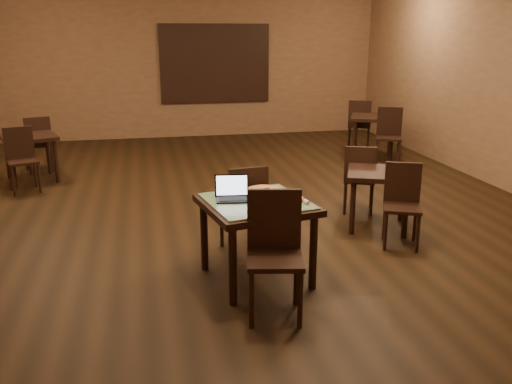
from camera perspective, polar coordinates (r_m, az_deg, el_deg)
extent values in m
plane|color=black|center=(7.24, -2.68, -1.29)|extent=(10.00, 10.00, 0.00)
cube|color=#8B6446|center=(11.87, -6.81, 13.01)|extent=(8.00, 0.02, 3.00)
cube|color=#8B6446|center=(2.22, 18.22, -3.18)|extent=(8.00, 0.02, 3.00)
cube|color=#8B6446|center=(8.52, 25.23, 10.21)|extent=(0.02, 10.00, 3.00)
cube|color=#296899|center=(11.90, -4.34, 13.32)|extent=(2.20, 0.04, 1.50)
cube|color=black|center=(11.87, -4.32, 13.32)|extent=(2.34, 0.02, 1.64)
cylinder|color=black|center=(4.53, -2.46, -7.75)|extent=(0.07, 0.07, 0.71)
cylinder|color=black|center=(5.19, -5.47, -4.54)|extent=(0.07, 0.07, 0.71)
cylinder|color=black|center=(4.83, 6.04, -6.24)|extent=(0.07, 0.07, 0.71)
cylinder|color=black|center=(5.45, 2.15, -3.42)|extent=(0.07, 0.07, 0.71)
cube|color=black|center=(4.86, 0.07, -1.39)|extent=(1.08, 1.08, 0.06)
cube|color=#1B4AB5|center=(4.85, 0.07, -1.00)|extent=(0.99, 0.99, 0.02)
cylinder|color=black|center=(4.24, -0.48, -11.33)|extent=(0.04, 0.04, 0.47)
cylinder|color=black|center=(4.58, -0.51, -9.13)|extent=(0.04, 0.04, 0.47)
cylinder|color=black|center=(4.26, 4.68, -11.26)|extent=(0.04, 0.04, 0.47)
cylinder|color=black|center=(4.59, 4.24, -9.08)|extent=(0.04, 0.04, 0.47)
cube|color=black|center=(4.30, 2.02, -7.13)|extent=(0.51, 0.51, 0.04)
cube|color=black|center=(4.39, 1.93, -2.84)|extent=(0.44, 0.13, 0.50)
cylinder|color=black|center=(5.88, -0.40, -3.30)|extent=(0.04, 0.04, 0.44)
cylinder|color=black|center=(5.58, 0.90, -4.43)|extent=(0.04, 0.04, 0.44)
cylinder|color=black|center=(5.78, -3.63, -3.72)|extent=(0.04, 0.04, 0.44)
cylinder|color=black|center=(5.47, -2.49, -4.91)|extent=(0.04, 0.04, 0.44)
cube|color=black|center=(5.59, -1.42, -1.80)|extent=(0.47, 0.47, 0.04)
cube|color=black|center=(5.35, -0.76, 0.18)|extent=(0.41, 0.11, 0.47)
cube|color=black|center=(4.86, -2.36, -0.79)|extent=(0.33, 0.25, 0.01)
cube|color=black|center=(4.93, -2.59, 0.69)|extent=(0.31, 0.09, 0.20)
cube|color=silver|center=(4.92, -2.58, 0.70)|extent=(0.28, 0.07, 0.17)
cylinder|color=white|center=(4.73, 3.13, -1.28)|extent=(0.28, 0.28, 0.02)
cylinder|color=silver|center=(5.09, 0.83, 0.01)|extent=(0.36, 0.36, 0.01)
cylinder|color=beige|center=(5.09, 0.83, 0.14)|extent=(0.33, 0.33, 0.02)
torus|color=gold|center=(5.09, 0.83, 0.19)|extent=(0.34, 0.34, 0.02)
cube|color=silver|center=(5.07, 1.10, 0.21)|extent=(0.17, 0.27, 0.01)
cylinder|color=white|center=(4.81, 5.08, -0.89)|extent=(0.06, 0.17, 0.04)
cylinder|color=#B52616|center=(4.81, 5.08, -0.89)|extent=(0.04, 0.03, 0.04)
cylinder|color=black|center=(9.82, 10.29, 5.38)|extent=(0.07, 0.07, 0.71)
cylinder|color=black|center=(10.45, 10.43, 6.04)|extent=(0.07, 0.07, 0.71)
cylinder|color=black|center=(9.82, 14.04, 5.16)|extent=(0.07, 0.07, 0.71)
cylinder|color=black|center=(10.45, 13.96, 5.83)|extent=(0.07, 0.07, 0.71)
cube|color=black|center=(10.07, 12.31, 7.66)|extent=(1.06, 1.06, 0.06)
cylinder|color=black|center=(9.40, 12.62, 3.93)|extent=(0.04, 0.04, 0.45)
cylinder|color=black|center=(9.75, 12.62, 4.39)|extent=(0.04, 0.04, 0.45)
cylinder|color=black|center=(9.41, 14.81, 3.80)|extent=(0.04, 0.04, 0.45)
cylinder|color=black|center=(9.76, 14.74, 4.25)|extent=(0.04, 0.04, 0.45)
cube|color=black|center=(9.53, 13.80, 5.54)|extent=(0.56, 0.56, 0.04)
cube|color=black|center=(9.67, 13.88, 7.26)|extent=(0.40, 0.21, 0.48)
cylinder|color=black|center=(10.91, 11.72, 5.72)|extent=(0.04, 0.04, 0.45)
cylinder|color=black|center=(10.56, 11.69, 5.36)|extent=(0.04, 0.04, 0.45)
cylinder|color=black|center=(10.92, 9.82, 5.83)|extent=(0.04, 0.04, 0.45)
cylinder|color=black|center=(10.57, 9.73, 5.48)|extent=(0.04, 0.04, 0.45)
cube|color=black|center=(10.70, 10.81, 6.89)|extent=(0.56, 0.56, 0.04)
cube|color=black|center=(10.47, 10.86, 8.13)|extent=(0.40, 0.21, 0.48)
cylinder|color=black|center=(8.64, -24.21, 2.52)|extent=(0.07, 0.07, 0.67)
cylinder|color=black|center=(9.23, -24.69, 3.28)|extent=(0.07, 0.07, 0.67)
cylinder|color=black|center=(8.72, -20.29, 3.07)|extent=(0.07, 0.07, 0.67)
cylinder|color=black|center=(9.31, -21.01, 3.80)|extent=(0.07, 0.07, 0.67)
cube|color=black|center=(8.90, -22.80, 5.33)|extent=(0.96, 0.96, 0.06)
cylinder|color=black|center=(8.23, -24.16, 0.99)|extent=(0.04, 0.04, 0.42)
cylinder|color=black|center=(8.56, -24.45, 1.51)|extent=(0.04, 0.04, 0.42)
cylinder|color=black|center=(8.27, -21.84, 1.33)|extent=(0.04, 0.04, 0.42)
cylinder|color=black|center=(8.60, -22.22, 1.84)|extent=(0.04, 0.04, 0.42)
cube|color=black|center=(8.36, -23.34, 2.95)|extent=(0.50, 0.50, 0.04)
cube|color=black|center=(8.49, -23.70, 4.80)|extent=(0.39, 0.16, 0.45)
cylinder|color=black|center=(9.77, -21.04, 3.63)|extent=(0.04, 0.04, 0.42)
cylinder|color=black|center=(9.45, -20.67, 3.25)|extent=(0.04, 0.04, 0.42)
cylinder|color=black|center=(9.73, -23.00, 3.35)|extent=(0.04, 0.04, 0.42)
cylinder|color=black|center=(9.40, -22.69, 2.96)|extent=(0.04, 0.04, 0.42)
cube|color=black|center=(9.54, -22.00, 4.65)|extent=(0.50, 0.50, 0.04)
cube|color=black|center=(9.32, -21.98, 5.94)|extent=(0.39, 0.16, 0.45)
cylinder|color=black|center=(6.18, 10.12, -1.57)|extent=(0.06, 0.06, 0.64)
cylinder|color=black|center=(6.73, 10.21, -0.05)|extent=(0.06, 0.06, 0.64)
cylinder|color=black|center=(6.21, 15.48, -1.85)|extent=(0.06, 0.06, 0.64)
cylinder|color=black|center=(6.76, 15.13, -0.31)|extent=(0.06, 0.06, 0.64)
cube|color=black|center=(6.37, 12.92, 1.92)|extent=(0.95, 0.95, 0.05)
cylinder|color=black|center=(5.83, 13.47, -4.11)|extent=(0.04, 0.04, 0.41)
cylinder|color=black|center=(6.14, 13.35, -3.04)|extent=(0.04, 0.04, 0.41)
cylinder|color=black|center=(5.86, 16.66, -4.26)|extent=(0.04, 0.04, 0.41)
cylinder|color=black|center=(6.17, 16.38, -3.19)|extent=(0.04, 0.04, 0.41)
cube|color=black|center=(5.93, 15.13, -1.62)|extent=(0.50, 0.50, 0.04)
cube|color=black|center=(6.03, 15.18, 1.01)|extent=(0.37, 0.18, 0.43)
cylinder|color=black|center=(7.17, 12.02, -0.11)|extent=(0.04, 0.04, 0.41)
cylinder|color=black|center=(6.86, 12.06, -0.88)|extent=(0.04, 0.04, 0.41)
cylinder|color=black|center=(7.17, 9.42, 0.03)|extent=(0.04, 0.04, 0.41)
cylinder|color=black|center=(6.86, 9.34, -0.74)|extent=(0.04, 0.04, 0.41)
cube|color=black|center=(6.95, 10.81, 1.33)|extent=(0.50, 0.50, 0.04)
cube|color=black|center=(6.73, 10.91, 2.89)|extent=(0.37, 0.18, 0.43)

